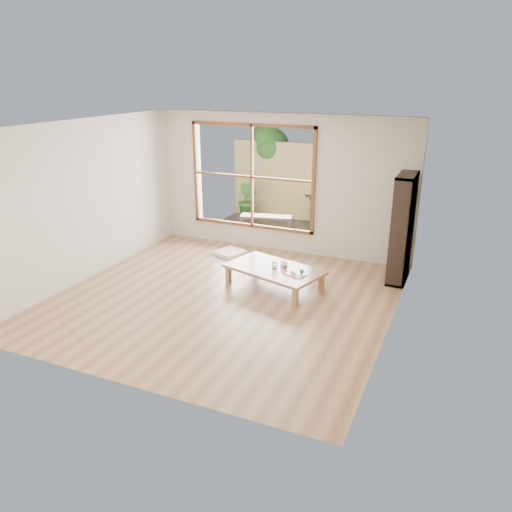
% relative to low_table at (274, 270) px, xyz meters
% --- Properties ---
extents(ground, '(5.00, 5.00, 0.00)m').
position_rel_low_table_xyz_m(ground, '(-0.55, -0.69, -0.29)').
color(ground, tan).
rests_on(ground, ground).
extents(low_table, '(1.70, 1.25, 0.33)m').
position_rel_low_table_xyz_m(low_table, '(0.00, 0.00, 0.00)').
color(low_table, tan).
rests_on(low_table, ground).
extents(floor_cushion, '(0.61, 0.61, 0.07)m').
position_rel_low_table_xyz_m(floor_cushion, '(-1.34, 1.10, -0.26)').
color(floor_cushion, white).
rests_on(floor_cushion, ground).
extents(bookshelf, '(0.28, 0.80, 1.78)m').
position_rel_low_table_xyz_m(bookshelf, '(1.79, 1.14, 0.60)').
color(bookshelf, black).
rests_on(bookshelf, ground).
extents(glass_tall, '(0.08, 0.08, 0.14)m').
position_rel_low_table_xyz_m(glass_tall, '(0.02, -0.04, 0.11)').
color(glass_tall, silver).
rests_on(glass_tall, low_table).
extents(glass_mid, '(0.08, 0.08, 0.11)m').
position_rel_low_table_xyz_m(glass_mid, '(0.16, 0.06, 0.10)').
color(glass_mid, silver).
rests_on(glass_mid, low_table).
extents(glass_short, '(0.08, 0.08, 0.10)m').
position_rel_low_table_xyz_m(glass_short, '(0.10, 0.14, 0.09)').
color(glass_short, silver).
rests_on(glass_short, low_table).
extents(glass_small, '(0.06, 0.06, 0.07)m').
position_rel_low_table_xyz_m(glass_small, '(-0.03, 0.09, 0.08)').
color(glass_small, silver).
rests_on(glass_small, low_table).
extents(food_tray, '(0.34, 0.29, 0.09)m').
position_rel_low_table_xyz_m(food_tray, '(0.44, -0.14, 0.06)').
color(food_tray, white).
rests_on(food_tray, low_table).
extents(deck, '(2.80, 2.00, 0.05)m').
position_rel_low_table_xyz_m(deck, '(-1.15, 2.87, -0.29)').
color(deck, '#322D24').
rests_on(deck, ground).
extents(garden_bench, '(1.15, 0.57, 0.35)m').
position_rel_low_table_xyz_m(garden_bench, '(-1.25, 2.69, 0.02)').
color(garden_bench, black).
rests_on(garden_bench, deck).
extents(bamboo_fence, '(2.80, 0.06, 1.80)m').
position_rel_low_table_xyz_m(bamboo_fence, '(-1.15, 3.87, 0.61)').
color(bamboo_fence, tan).
rests_on(bamboo_fence, ground).
extents(shrub_right, '(0.93, 0.84, 0.91)m').
position_rel_low_table_xyz_m(shrub_right, '(-0.24, 3.62, 0.19)').
color(shrub_right, '#356123').
rests_on(shrub_right, deck).
extents(shrub_left, '(0.60, 0.55, 0.90)m').
position_rel_low_table_xyz_m(shrub_left, '(-2.03, 3.45, 0.18)').
color(shrub_left, '#356123').
rests_on(shrub_left, deck).
extents(garden_tree, '(1.04, 0.85, 2.22)m').
position_rel_low_table_xyz_m(garden_tree, '(-1.83, 4.17, 1.33)').
color(garden_tree, '#4C3D2D').
rests_on(garden_tree, ground).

